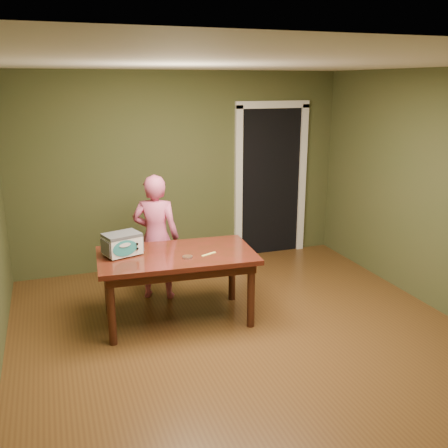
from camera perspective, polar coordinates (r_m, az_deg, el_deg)
floor at (r=4.95m, az=3.29°, el=-13.77°), size 5.00×5.00×0.00m
room_shell at (r=4.36m, az=3.65°, el=6.10°), size 4.52×5.02×2.61m
doorway at (r=7.50m, az=4.39°, el=5.18°), size 1.10×0.66×2.25m
dining_table at (r=5.20m, az=-5.43°, el=-4.38°), size 1.66×1.02×0.75m
toy_oven at (r=5.16m, az=-11.55°, el=-2.19°), size 0.42×0.34×0.23m
baking_pan at (r=5.02m, az=-4.20°, el=-3.78°), size 0.10×0.10×0.02m
spatula at (r=5.11m, az=-1.75°, el=-3.46°), size 0.17×0.10×0.01m
child at (r=5.78m, az=-7.77°, el=-1.52°), size 0.63×0.54×1.46m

